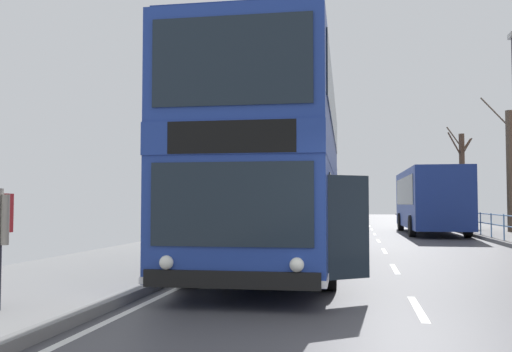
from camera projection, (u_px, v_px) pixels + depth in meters
name	position (u px, v px, depth m)	size (l,w,h in m)	color
ground	(371.00, 352.00, 5.40)	(15.80, 140.00, 0.20)	#45454A
double_decker_bus_main	(278.00, 169.00, 12.95)	(3.48, 11.02, 4.40)	navy
background_bus_far_lane	(430.00, 199.00, 27.31)	(2.72, 9.47, 3.11)	navy
bare_tree_far_00	(462.00, 176.00, 33.65)	(1.64, 1.73, 6.18)	#423328
bare_tree_far_01	(511.00, 168.00, 26.35)	(2.55, 2.05, 6.59)	brown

